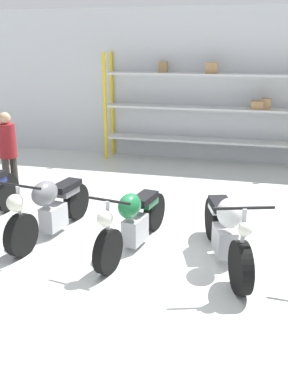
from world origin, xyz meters
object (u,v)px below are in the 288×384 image
(motorcycle_green, at_px, (133,221))
(shelving_rack, at_px, (204,106))
(person_browsing, at_px, (8,149))
(motorcycle_grey, at_px, (50,207))
(motorcycle_white, at_px, (226,231))

(motorcycle_green, bearing_deg, shelving_rack, -174.08)
(shelving_rack, relative_size, person_browsing, 2.97)
(motorcycle_green, distance_m, person_browsing, 3.24)
(shelving_rack, bearing_deg, motorcycle_green, -94.16)
(motorcycle_grey, bearing_deg, shelving_rack, 169.64)
(motorcycle_green, xyz_separation_m, person_browsing, (-2.80, 1.54, 0.51))
(shelving_rack, xyz_separation_m, motorcycle_white, (0.91, -5.12, -0.92))
(shelving_rack, height_order, motorcycle_green, shelving_rack)
(shelving_rack, height_order, motorcycle_grey, shelving_rack)
(shelving_rack, xyz_separation_m, motorcycle_grey, (-1.68, -4.91, -0.91))
(shelving_rack, xyz_separation_m, motorcycle_green, (-0.37, -5.04, -0.94))
(motorcycle_green, bearing_deg, motorcycle_grey, -85.49)
(motorcycle_white, xyz_separation_m, person_browsing, (-4.08, 1.62, 0.49))
(shelving_rack, relative_size, motorcycle_grey, 2.36)
(motorcycle_green, bearing_deg, person_browsing, -108.71)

